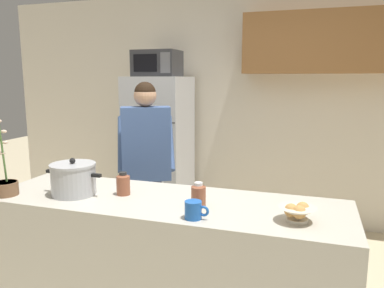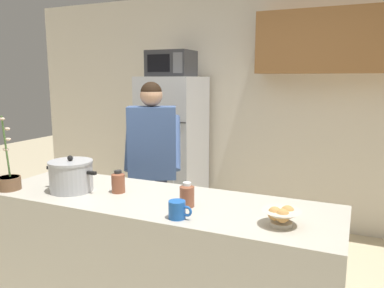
{
  "view_description": "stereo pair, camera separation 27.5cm",
  "coord_description": "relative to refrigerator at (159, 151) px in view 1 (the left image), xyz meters",
  "views": [
    {
      "loc": [
        0.84,
        -2.02,
        1.65
      ],
      "look_at": [
        0.0,
        0.55,
        1.17
      ],
      "focal_mm": 35.21,
      "sensor_mm": 36.0,
      "label": 1
    },
    {
      "loc": [
        1.1,
        -1.93,
        1.65
      ],
      "look_at": [
        0.0,
        0.55,
        1.17
      ],
      "focal_mm": 35.21,
      "sensor_mm": 36.0,
      "label": 2
    }
  ],
  "objects": [
    {
      "name": "bread_bowl",
      "position": [
        1.6,
        -1.97,
        0.14
      ],
      "size": [
        0.2,
        0.2,
        0.1
      ],
      "color": "beige",
      "rests_on": "kitchen_island"
    },
    {
      "name": "cooking_pot",
      "position": [
        0.24,
        -1.93,
        0.19
      ],
      "size": [
        0.39,
        0.28,
        0.24
      ],
      "color": "#ADAFB5",
      "rests_on": "kitchen_island"
    },
    {
      "name": "person_near_pot",
      "position": [
        0.3,
        -0.99,
        0.17
      ],
      "size": [
        0.6,
        0.56,
        1.62
      ],
      "color": "#33384C",
      "rests_on": "ground"
    },
    {
      "name": "bottle_near_edge",
      "position": [
        0.54,
        -1.84,
        0.16
      ],
      "size": [
        0.09,
        0.09,
        0.15
      ],
      "color": "brown",
      "rests_on": "kitchen_island"
    },
    {
      "name": "refrigerator",
      "position": [
        0.0,
        0.0,
        0.0
      ],
      "size": [
        0.64,
        0.68,
        1.66
      ],
      "color": "#B7BABF",
      "rests_on": "ground"
    },
    {
      "name": "coffee_mug",
      "position": [
        1.09,
        -2.09,
        0.14
      ],
      "size": [
        0.13,
        0.09,
        0.1
      ],
      "color": "#1E59B2",
      "rests_on": "kitchen_island"
    },
    {
      "name": "microwave",
      "position": [
        0.0,
        -0.02,
        0.97
      ],
      "size": [
        0.48,
        0.37,
        0.28
      ],
      "color": "#2D2D30",
      "rests_on": "refrigerator"
    },
    {
      "name": "back_wall_unit",
      "position": [
        1.05,
        0.41,
        0.61
      ],
      "size": [
        6.0,
        0.48,
        2.6
      ],
      "color": "beige",
      "rests_on": "ground"
    },
    {
      "name": "kitchen_island",
      "position": [
        0.82,
        -1.85,
        -0.37
      ],
      "size": [
        2.2,
        0.68,
        0.92
      ],
      "primitive_type": "cube",
      "color": "#BCB7A8",
      "rests_on": "ground"
    },
    {
      "name": "bottle_mid_counter",
      "position": [
        1.05,
        -1.9,
        0.16
      ],
      "size": [
        0.08,
        0.08,
        0.14
      ],
      "color": "brown",
      "rests_on": "kitchen_island"
    },
    {
      "name": "potted_orchid",
      "position": [
        -0.16,
        -2.08,
        0.16
      ],
      "size": [
        0.15,
        0.15,
        0.49
      ],
      "color": "brown",
      "rests_on": "kitchen_island"
    }
  ]
}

